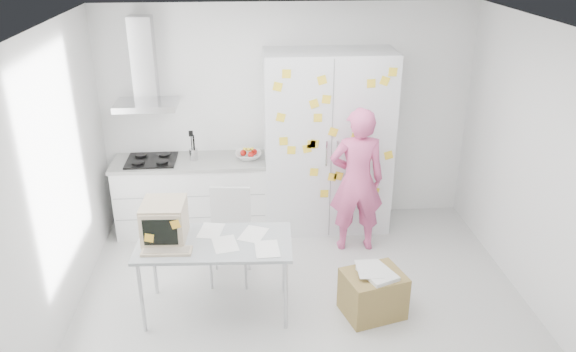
{
  "coord_description": "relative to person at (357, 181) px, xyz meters",
  "views": [
    {
      "loc": [
        -0.5,
        -4.58,
        3.44
      ],
      "look_at": [
        -0.1,
        0.64,
        1.14
      ],
      "focal_mm": 35.0,
      "sensor_mm": 36.0,
      "label": 1
    }
  ],
  "objects": [
    {
      "name": "floor",
      "position": [
        -0.71,
        -1.1,
        -0.86
      ],
      "size": [
        4.5,
        4.0,
        0.02
      ],
      "primitive_type": "cube",
      "color": "silver",
      "rests_on": "ground"
    },
    {
      "name": "tall_cabinet",
      "position": [
        -0.26,
        0.57,
        0.25
      ],
      "size": [
        1.5,
        0.68,
        2.2
      ],
      "color": "silver",
      "rests_on": "ground"
    },
    {
      "name": "range_hood",
      "position": [
        -2.36,
        0.74,
        1.1
      ],
      "size": [
        0.7,
        0.48,
        1.01
      ],
      "color": "silver",
      "rests_on": "walls"
    },
    {
      "name": "person",
      "position": [
        0.0,
        0.0,
        0.0
      ],
      "size": [
        0.63,
        0.42,
        1.71
      ],
      "primitive_type": "imported",
      "rotation": [
        0.0,
        0.0,
        3.13
      ],
      "color": "#DC558D",
      "rests_on": "ground"
    },
    {
      "name": "chair",
      "position": [
        -1.43,
        -0.49,
        -0.29
      ],
      "size": [
        0.49,
        0.49,
        0.99
      ],
      "rotation": [
        0.0,
        0.0,
        -0.1
      ],
      "color": "silver",
      "rests_on": "ground"
    },
    {
      "name": "walls",
      "position": [
        -0.71,
        -0.38,
        0.5
      ],
      "size": [
        4.52,
        4.01,
        2.7
      ],
      "color": "white",
      "rests_on": "ground"
    },
    {
      "name": "desk",
      "position": [
        -1.84,
        -1.04,
        0.01
      ],
      "size": [
        1.47,
        0.79,
        1.14
      ],
      "rotation": [
        0.0,
        0.0,
        -0.05
      ],
      "color": "#A2A9AD",
      "rests_on": "ground"
    },
    {
      "name": "counter_run",
      "position": [
        -1.91,
        0.6,
        -0.38
      ],
      "size": [
        1.84,
        0.63,
        1.28
      ],
      "color": "white",
      "rests_on": "ground"
    },
    {
      "name": "cardboard_box",
      "position": [
        -0.05,
        -1.26,
        -0.62
      ],
      "size": [
        0.65,
        0.58,
        0.49
      ],
      "rotation": [
        0.0,
        0.0,
        0.28
      ],
      "color": "olive",
      "rests_on": "ground"
    },
    {
      "name": "ceiling",
      "position": [
        -0.71,
        -1.1,
        1.85
      ],
      "size": [
        4.5,
        4.0,
        0.02
      ],
      "primitive_type": "cube",
      "color": "white",
      "rests_on": "walls"
    }
  ]
}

